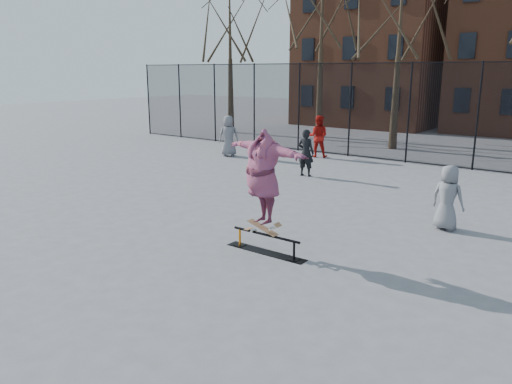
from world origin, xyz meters
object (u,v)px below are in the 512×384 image
Objects in this scene: bystander_red at (318,136)px; bystander_grey at (229,136)px; skate_rail at (266,245)px; bystander_black at (306,153)px; bystander_extra at (448,198)px; skateboard at (263,231)px; skater at (263,183)px.

bystander_grey is at bearing 10.65° from bystander_red.
bystander_black reaches higher than skate_rail.
bystander_extra is at bearing 57.34° from skate_rail.
bystander_black is 0.93× the size of bystander_red.
skateboard reaches higher than skate_rail.
bystander_grey reaches higher than bystander_extra.
bystander_red reaches higher than skateboard.
skateboard is 0.43× the size of bystander_grey.
bystander_extra is (10.84, -4.84, -0.11)m from bystander_grey.
skateboard is 12.01m from bystander_grey.
bystander_black is at bearing 130.63° from skater.
bystander_black is 1.07× the size of bystander_extra.
bystander_extra is at bearing 145.00° from bystander_black.
bystander_red is at bearing 175.35° from bystander_grey.
bystander_extra is (2.54, 3.83, 0.32)m from skateboard.
skateboard is 0.50× the size of bystander_extra.
bystander_red is at bearing 115.47° from skate_rail.
bystander_grey is at bearing -24.03° from bystander_black.
bystander_grey is 1.07× the size of bystander_black.
bystander_grey reaches higher than skate_rail.
skater is 7.86m from bystander_black.
skateboard is 7.85m from bystander_black.
bystander_red is (-1.71, 3.75, 0.07)m from bystander_black.
bystander_extra is (2.45, 3.83, 0.61)m from skate_rail.
bystander_red is at bearing 115.11° from skateboard.
skate_rail is at bearing 109.81° from bystander_black.
bystander_grey is (-8.38, 8.67, 0.73)m from skate_rail.
skateboard is at bearing 92.02° from bystander_red.
skateboard is 1.00m from skater.
bystander_red is (-5.07, 10.83, -0.56)m from skater.
bystander_black is at bearing 123.72° from bystander_grey.
bystander_red is at bearing 130.32° from skater.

